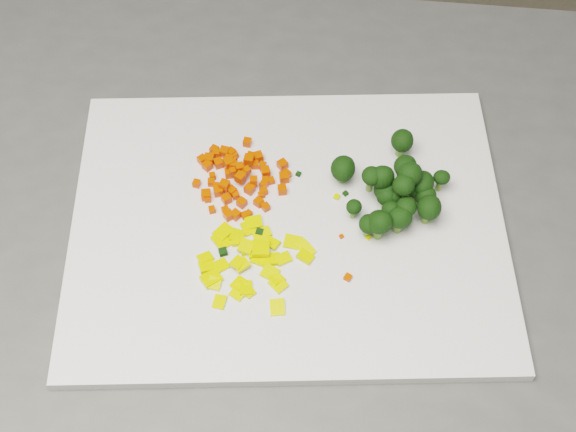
{
  "coord_description": "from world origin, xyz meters",
  "views": [
    {
      "loc": [
        0.22,
        -0.13,
        1.55
      ],
      "look_at": [
        0.21,
        0.29,
        0.92
      ],
      "focal_mm": 50.0,
      "sensor_mm": 36.0,
      "label": 1
    }
  ],
  "objects_px": {
    "cutting_board": "(288,225)",
    "pepper_pile": "(254,260)",
    "counter_block": "(311,416)",
    "broccoli_pile": "(389,177)",
    "carrot_pile": "(240,172)"
  },
  "relations": [
    {
      "from": "cutting_board",
      "to": "pepper_pile",
      "type": "height_order",
      "value": "pepper_pile"
    },
    {
      "from": "cutting_board",
      "to": "counter_block",
      "type": "bearing_deg",
      "value": -37.28
    },
    {
      "from": "cutting_board",
      "to": "broccoli_pile",
      "type": "relative_size",
      "value": 3.75
    },
    {
      "from": "counter_block",
      "to": "pepper_pile",
      "type": "xyz_separation_m",
      "value": [
        -0.06,
        -0.02,
        0.47
      ]
    },
    {
      "from": "pepper_pile",
      "to": "broccoli_pile",
      "type": "height_order",
      "value": "broccoli_pile"
    },
    {
      "from": "carrot_pile",
      "to": "broccoli_pile",
      "type": "relative_size",
      "value": 0.83
    },
    {
      "from": "pepper_pile",
      "to": "cutting_board",
      "type": "bearing_deg",
      "value": 57.15
    },
    {
      "from": "counter_block",
      "to": "broccoli_pile",
      "type": "xyz_separation_m",
      "value": [
        0.06,
        0.06,
        0.49
      ]
    },
    {
      "from": "pepper_pile",
      "to": "broccoli_pile",
      "type": "relative_size",
      "value": 0.97
    },
    {
      "from": "cutting_board",
      "to": "carrot_pile",
      "type": "xyz_separation_m",
      "value": [
        -0.05,
        0.05,
        0.02
      ]
    },
    {
      "from": "counter_block",
      "to": "cutting_board",
      "type": "relative_size",
      "value": 2.49
    },
    {
      "from": "counter_block",
      "to": "carrot_pile",
      "type": "xyz_separation_m",
      "value": [
        -0.08,
        0.07,
        0.47
      ]
    },
    {
      "from": "counter_block",
      "to": "broccoli_pile",
      "type": "height_order",
      "value": "broccoli_pile"
    },
    {
      "from": "broccoli_pile",
      "to": "counter_block",
      "type": "bearing_deg",
      "value": -135.6
    },
    {
      "from": "counter_block",
      "to": "carrot_pile",
      "type": "height_order",
      "value": "carrot_pile"
    }
  ]
}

